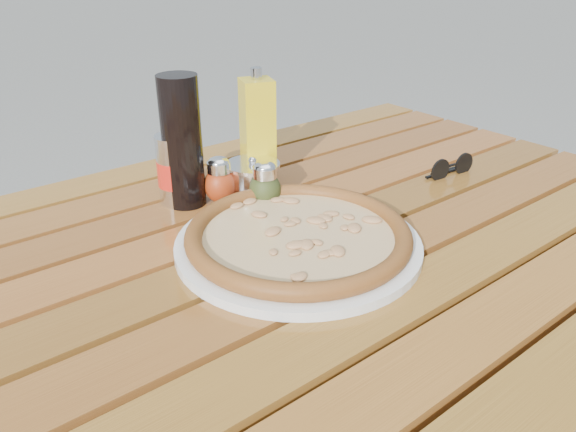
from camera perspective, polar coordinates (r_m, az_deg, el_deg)
table at (r=0.89m, az=0.81°, el=-6.55°), size 1.40×0.90×0.75m
plate at (r=0.82m, az=1.04°, el=-2.85°), size 0.40×0.40×0.01m
pizza at (r=0.82m, az=1.05°, el=-1.89°), size 0.35×0.35×0.03m
pepper_shaker at (r=0.97m, az=-6.98°, el=3.60°), size 0.07×0.07×0.08m
oregano_shaker at (r=0.94m, az=-2.34°, el=3.08°), size 0.06×0.06×0.08m
dark_bottle at (r=0.94m, az=-10.71°, el=7.38°), size 0.07×0.07×0.22m
soda_can at (r=0.97m, az=-11.20°, el=4.60°), size 0.08×0.08×0.12m
olive_oil_cruet at (r=1.03m, az=-3.10°, el=8.64°), size 0.07×0.07×0.21m
parmesan_tin at (r=0.99m, az=-3.58°, el=3.84°), size 0.11×0.11×0.07m
sunglasses at (r=1.12m, az=16.22°, el=4.73°), size 0.11×0.03×0.04m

